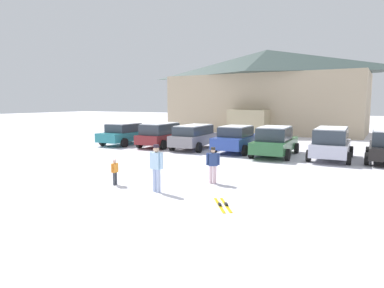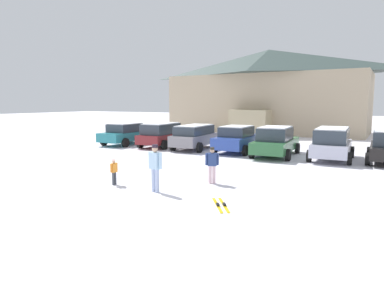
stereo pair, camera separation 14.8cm
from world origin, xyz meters
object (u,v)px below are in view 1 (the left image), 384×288
Objects in this scene: parked_teal_hatchback at (125,134)px; parked_grey_wagon at (194,136)px; parked_maroon_van at (160,134)px; skier_child_in_orange_jacket at (115,170)px; pair_of_skis at (223,205)px; parked_blue_hatchback at (237,139)px; ski_lodge at (266,91)px; parked_silver_wagon at (331,143)px; parked_green_coupe at (275,141)px; skier_teen_in_navy_coat at (213,163)px; skier_adult_in_blue_parka at (156,165)px.

parked_grey_wagon reaches higher than parked_teal_hatchback.
parked_maroon_van reaches higher than skier_child_in_orange_jacket.
parked_grey_wagon is at bearing 121.05° from pair_of_skis.
ski_lodge is at bearing 99.07° from parked_blue_hatchback.
pair_of_skis is (-2.04, -10.49, -0.91)m from parked_silver_wagon.
parked_green_coupe is 3.43× the size of skier_teen_in_navy_coat.
parked_green_coupe reaches higher than skier_adult_in_blue_parka.
skier_adult_in_blue_parka is at bearing -69.73° from parked_grey_wagon.
parked_maroon_van is 0.98× the size of parked_grey_wagon.
ski_lodge reaches higher than skier_teen_in_navy_coat.
skier_child_in_orange_jacket is (-3.62, -9.83, -0.30)m from parked_green_coupe.
parked_maroon_van is 11.22m from skier_child_in_orange_jacket.
parked_blue_hatchback is 8.61m from skier_teen_in_navy_coat.
ski_lodge is at bearing 78.62° from parked_maroon_van.
ski_lodge is at bearing 68.64° from parked_teal_hatchback.
parked_silver_wagon is (3.03, 0.12, 0.07)m from parked_green_coupe.
parked_maroon_van is 0.97× the size of parked_silver_wagon.
pair_of_skis is (4.61, -0.54, -0.54)m from skier_child_in_orange_jacket.
parked_maroon_van is at bearing 132.88° from skier_teen_in_navy_coat.
parked_green_coupe is at bearing 69.76° from skier_child_in_orange_jacket.
parked_silver_wagon is 11.12m from skier_adult_in_blue_parka.
parked_grey_wagon is (2.68, -0.05, -0.02)m from parked_maroon_van.
parked_maroon_van is 12.25m from skier_adult_in_blue_parka.
parked_blue_hatchback is 10.37m from skier_child_in_orange_jacket.
skier_child_in_orange_jacket is (-6.66, -9.95, -0.38)m from parked_silver_wagon.
pair_of_skis is at bearing -8.88° from skier_adult_in_blue_parka.
parked_silver_wagon is at bearing 65.01° from skier_adult_in_blue_parka.
parked_silver_wagon is 3.00× the size of pair_of_skis.
parked_teal_hatchback is at bearing 179.11° from parked_silver_wagon.
skier_teen_in_navy_coat is at bearing 119.90° from pair_of_skis.
skier_child_in_orange_jacket is (1.86, -10.21, -0.32)m from parked_grey_wagon.
parked_blue_hatchback is at bearing 176.32° from parked_silver_wagon.
ski_lodge is 20.61× the size of skier_child_in_orange_jacket.
skier_teen_in_navy_coat is (5.04, -8.26, -0.08)m from parked_grey_wagon.
parked_silver_wagon is at bearing -63.22° from ski_lodge.
parked_silver_wagon is 10.73m from pair_of_skis.
parked_blue_hatchback is 3.04× the size of skier_teen_in_navy_coat.
skier_child_in_orange_jacket is at bearing 173.31° from pair_of_skis.
parked_silver_wagon is 4.29× the size of skier_child_in_orange_jacket.
parked_green_coupe is at bearing -1.74° from parked_teal_hatchback.
parked_silver_wagon is at bearing 66.53° from skier_teen_in_navy_coat.
pair_of_skis is at bearing -58.95° from parked_grey_wagon.
pair_of_skis is at bearing -41.39° from parked_teal_hatchback.
ski_lodge is at bearing 88.29° from parked_grey_wagon.
ski_lodge is 12.22× the size of skier_adult_in_blue_parka.
parked_green_coupe reaches higher than pair_of_skis.
skier_adult_in_blue_parka is at bearing -3.70° from skier_child_in_orange_jacket.
parked_teal_hatchback is at bearing -179.62° from parked_grey_wagon.
parked_grey_wagon is at bearing 176.06° from parked_green_coupe.
parked_teal_hatchback is 14.19m from parked_silver_wagon.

